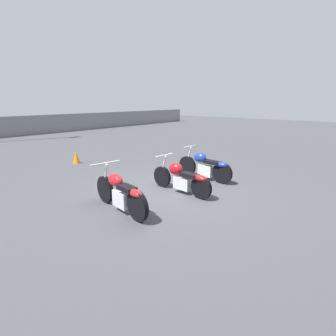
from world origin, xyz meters
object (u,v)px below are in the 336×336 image
at_px(motorcycle_slot_0, 121,193).
at_px(motorcycle_slot_1, 182,178).
at_px(motorcycle_slot_2, 205,166).
at_px(traffic_cone_near, 76,157).

bearing_deg(motorcycle_slot_0, motorcycle_slot_1, 0.03).
relative_size(motorcycle_slot_1, motorcycle_slot_2, 1.01).
distance_m(motorcycle_slot_0, traffic_cone_near, 5.35).
bearing_deg(motorcycle_slot_2, traffic_cone_near, 108.97).
height_order(motorcycle_slot_0, motorcycle_slot_1, motorcycle_slot_0).
distance_m(motorcycle_slot_1, motorcycle_slot_2, 1.49).
bearing_deg(traffic_cone_near, motorcycle_slot_2, -73.41).
height_order(motorcycle_slot_0, motorcycle_slot_2, motorcycle_slot_0).
relative_size(motorcycle_slot_0, motorcycle_slot_1, 1.01).
bearing_deg(motorcycle_slot_1, motorcycle_slot_0, 175.08).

